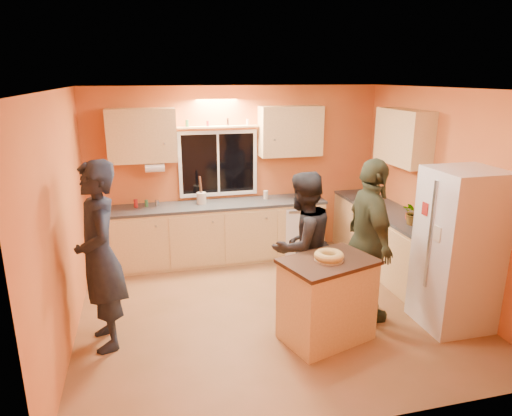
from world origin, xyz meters
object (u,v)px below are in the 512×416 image
object	(u,v)px
refrigerator	(458,250)
island	(327,299)
person_left	(100,257)
person_center	(302,245)
person_right	(370,241)

from	to	relation	value
refrigerator	island	world-z (taller)	refrigerator
person_left	person_center	size ratio (longest dim) A/B	1.14
person_center	refrigerator	bearing A→B (deg)	133.41
person_center	person_right	world-z (taller)	person_right
refrigerator	island	size ratio (longest dim) A/B	1.66
person_left	person_right	world-z (taller)	person_left
person_left	island	bearing A→B (deg)	65.95
island	person_left	world-z (taller)	person_left
person_left	refrigerator	bearing A→B (deg)	69.78
island	person_left	distance (m)	2.39
person_left	person_right	distance (m)	2.91
refrigerator	island	distance (m)	1.57
person_center	person_right	bearing A→B (deg)	135.66
person_left	person_center	distance (m)	2.20
island	person_right	bearing A→B (deg)	10.19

